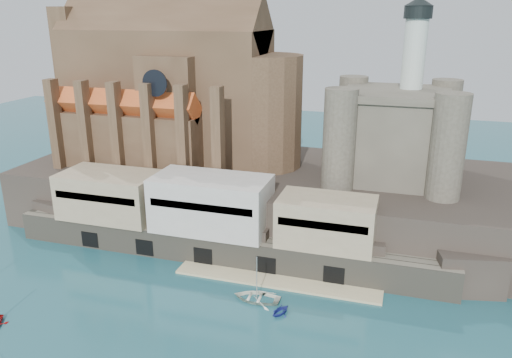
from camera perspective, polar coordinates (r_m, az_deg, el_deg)
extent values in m
plane|color=#194B55|center=(59.76, -4.34, -19.66)|extent=(300.00, 300.00, 0.00)
cube|color=black|center=(91.18, 4.71, -2.07)|extent=(100.00, 34.00, 10.00)
cube|color=black|center=(93.59, -21.16, -4.07)|extent=(9.00, 5.00, 6.00)
cube|color=black|center=(85.02, -12.55, -5.49)|extent=(9.00, 5.00, 6.00)
cube|color=black|center=(78.51, -1.58, -7.10)|extent=(9.00, 5.00, 6.00)
cube|color=black|center=(75.34, 10.92, -8.61)|extent=(9.00, 5.00, 6.00)
cube|color=black|center=(75.80, 23.17, -9.69)|extent=(9.00, 5.00, 6.00)
cube|color=#676253|center=(78.91, -3.89, -7.60)|extent=(70.00, 6.00, 4.50)
cube|color=#C8B785|center=(73.39, 2.34, -11.57)|extent=(30.00, 4.00, 0.40)
cube|color=black|center=(86.71, -18.40, -6.55)|extent=(3.00, 0.40, 2.60)
cube|color=black|center=(81.62, -12.59, -7.62)|extent=(3.00, 0.40, 2.60)
cube|color=black|center=(77.49, -6.05, -8.72)|extent=(3.00, 0.40, 2.60)
cube|color=black|center=(74.49, 1.16, -9.80)|extent=(3.00, 0.40, 2.60)
cube|color=black|center=(72.75, 8.90, -10.78)|extent=(3.00, 0.40, 2.60)
cube|color=tan|center=(86.11, -16.28, -1.72)|extent=(16.00, 9.00, 7.50)
cube|color=beige|center=(77.85, -5.11, -2.79)|extent=(18.00, 9.00, 8.50)
cube|color=tan|center=(73.66, 8.05, -4.80)|extent=(14.00, 8.00, 7.00)
cube|color=#473221|center=(97.28, -10.08, 9.38)|extent=(38.00, 14.00, 24.00)
cube|color=#473221|center=(96.19, -10.49, 16.45)|extent=(38.00, 13.01, 13.01)
cylinder|color=#473221|center=(90.68, 0.88, 7.73)|extent=(14.00, 14.00, 20.00)
cube|color=#473221|center=(95.88, -7.85, 8.15)|extent=(10.00, 20.00, 20.00)
cube|color=#473221|center=(92.47, -14.70, 4.16)|extent=(28.00, 5.00, 10.00)
cube|color=#473221|center=(108.64, -9.51, 6.58)|extent=(28.00, 5.00, 10.00)
cube|color=#C24F21|center=(91.14, -15.04, 8.19)|extent=(28.00, 5.66, 5.66)
cube|color=#C24F21|center=(107.51, -9.69, 10.02)|extent=(28.00, 5.66, 5.66)
cube|color=#473221|center=(106.94, -19.42, 10.51)|extent=(4.00, 10.00, 28.00)
cylinder|color=black|center=(84.32, -11.49, 10.69)|extent=(4.40, 0.30, 4.40)
cube|color=#473221|center=(96.30, -21.91, 5.82)|extent=(1.60, 2.20, 16.00)
cube|color=#473221|center=(92.58, -18.89, 5.70)|extent=(1.60, 2.20, 16.00)
cube|color=#473221|center=(89.13, -15.63, 5.55)|extent=(1.60, 2.20, 16.00)
cube|color=#473221|center=(85.99, -12.12, 5.37)|extent=(1.60, 2.20, 16.00)
cube|color=#473221|center=(83.19, -8.36, 5.15)|extent=(1.60, 2.20, 16.00)
cube|color=#473221|center=(80.78, -4.36, 4.90)|extent=(1.60, 2.20, 16.00)
cube|color=#4C483C|center=(86.88, 15.45, 4.57)|extent=(16.00, 16.00, 14.00)
cube|color=#4C483C|center=(85.50, 15.87, 9.38)|extent=(17.00, 17.00, 1.20)
cylinder|color=#4C483C|center=(79.46, 9.50, 4.47)|extent=(5.20, 5.20, 16.00)
cylinder|color=#4C483C|center=(79.09, 21.06, 3.41)|extent=(5.20, 5.20, 16.00)
cylinder|color=#4C483C|center=(94.98, 10.86, 6.66)|extent=(5.20, 5.20, 16.00)
cylinder|color=#4C483C|center=(94.67, 20.55, 5.78)|extent=(5.20, 5.20, 16.00)
cylinder|color=silver|center=(86.84, 17.59, 13.09)|extent=(3.60, 3.60, 12.00)
cylinder|color=black|center=(86.58, 18.06, 17.69)|extent=(4.40, 4.40, 2.00)
cone|color=black|center=(86.60, 18.17, 18.75)|extent=(4.60, 4.60, 1.40)
imported|color=white|center=(69.42, 0.09, -13.61)|extent=(1.43, 4.60, 6.40)
imported|color=navy|center=(66.69, 2.79, -15.11)|extent=(3.10, 2.61, 3.08)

